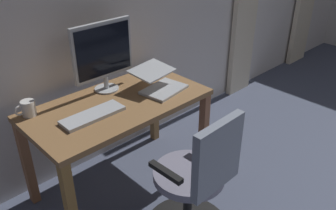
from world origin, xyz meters
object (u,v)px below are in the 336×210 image
(office_chair, at_px, (196,186))
(computer_keyboard, at_px, (93,115))
(mug_tea, at_px, (28,108))
(laptop, at_px, (159,82))
(computer_monitor, at_px, (103,53))
(computer_mouse, at_px, (143,71))
(desk, at_px, (119,114))

(office_chair, relative_size, computer_keyboard, 2.23)
(office_chair, distance_m, computer_keyboard, 0.80)
(mug_tea, bearing_deg, office_chair, 118.12)
(laptop, bearing_deg, computer_monitor, -52.46)
(computer_monitor, xyz_separation_m, computer_keyboard, (0.30, 0.28, -0.28))
(office_chair, height_order, computer_keyboard, office_chair)
(computer_monitor, xyz_separation_m, laptop, (-0.29, 0.27, -0.23))
(computer_keyboard, xyz_separation_m, mug_tea, (0.29, -0.30, 0.04))
(computer_keyboard, height_order, mug_tea, mug_tea)
(computer_keyboard, bearing_deg, computer_monitor, -137.37)
(computer_monitor, distance_m, computer_keyboard, 0.49)
(computer_monitor, relative_size, laptop, 1.32)
(office_chair, distance_m, laptop, 0.85)
(computer_monitor, bearing_deg, mug_tea, -2.76)
(computer_keyboard, distance_m, mug_tea, 0.42)
(office_chair, height_order, computer_mouse, office_chair)
(desk, height_order, computer_keyboard, computer_keyboard)
(laptop, bearing_deg, computer_keyboard, -8.76)
(office_chair, xyz_separation_m, computer_keyboard, (0.24, -0.70, 0.30))
(office_chair, bearing_deg, desk, 89.04)
(computer_mouse, distance_m, mug_tea, 0.98)
(computer_monitor, height_order, computer_keyboard, computer_monitor)
(laptop, bearing_deg, mug_tea, -27.86)
(office_chair, relative_size, mug_tea, 6.91)
(office_chair, height_order, computer_monitor, computer_monitor)
(desk, relative_size, computer_monitor, 2.50)
(mug_tea, bearing_deg, computer_keyboard, 133.77)
(laptop, height_order, computer_mouse, laptop)
(desk, bearing_deg, office_chair, 90.38)
(desk, distance_m, computer_monitor, 0.45)
(laptop, height_order, mug_tea, laptop)
(desk, bearing_deg, computer_keyboard, 13.11)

